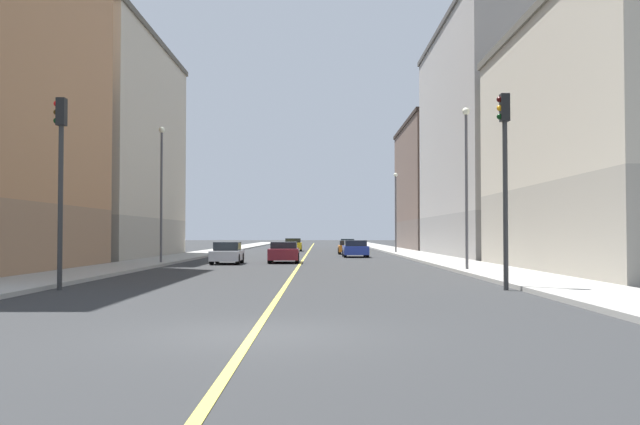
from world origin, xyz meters
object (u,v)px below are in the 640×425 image
(street_lamp_right_near, at_px, (164,181))
(car_blue, at_px, (358,249))
(car_yellow, at_px, (296,245))
(street_lamp_left_far, at_px, (399,204))
(traffic_light_right_near, at_px, (64,166))
(car_teal, at_px, (350,244))
(car_maroon, at_px, (287,252))
(car_silver, at_px, (230,253))
(car_orange, at_px, (351,247))
(building_left_far, at_px, (456,186))
(traffic_light_left_near, at_px, (508,164))
(street_lamp_left_near, at_px, (469,172))
(building_right_midblock, at_px, (89,149))
(building_left_mid, at_px, (513,140))

(street_lamp_right_near, bearing_deg, car_blue, 48.29)
(car_yellow, bearing_deg, street_lamp_left_far, -46.47)
(traffic_light_right_near, relative_size, car_yellow, 1.48)
(car_teal, xyz_separation_m, car_maroon, (-5.52, -38.06, 0.05))
(car_silver, bearing_deg, car_orange, 68.50)
(building_left_far, bearing_deg, car_orange, -126.41)
(traffic_light_left_near, bearing_deg, traffic_light_right_near, 180.00)
(car_teal, xyz_separation_m, car_yellow, (-6.13, -7.52, 0.06))
(car_yellow, xyz_separation_m, car_maroon, (0.61, -30.54, -0.02))
(building_left_far, relative_size, traffic_light_left_near, 3.43)
(building_left_far, distance_m, street_lamp_left_far, 18.68)
(street_lamp_left_near, height_order, street_lamp_right_near, street_lamp_right_near)
(car_orange, relative_size, car_teal, 1.03)
(building_right_midblock, height_order, traffic_light_left_near, building_right_midblock)
(building_left_far, xyz_separation_m, traffic_light_left_near, (-9.46, -58.17, -3.25))
(building_left_mid, height_order, car_teal, building_left_mid)
(building_left_mid, xyz_separation_m, building_right_midblock, (-33.31, -3.45, -1.10))
(car_orange, height_order, car_teal, car_teal)
(traffic_light_left_near, distance_m, street_lamp_left_near, 10.76)
(street_lamp_left_far, xyz_separation_m, car_blue, (-4.23, -9.40, -3.92))
(car_yellow, height_order, car_silver, car_yellow)
(traffic_light_left_near, relative_size, traffic_light_right_near, 1.02)
(building_left_mid, height_order, building_right_midblock, building_left_mid)
(traffic_light_right_near, xyz_separation_m, car_blue, (11.21, 32.34, -3.36))
(building_left_mid, relative_size, car_orange, 5.64)
(traffic_light_right_near, xyz_separation_m, car_yellow, (5.53, 52.17, -3.35))
(building_right_midblock, relative_size, traffic_light_left_near, 3.32)
(street_lamp_left_far, distance_m, car_silver, 25.62)
(building_left_mid, distance_m, street_lamp_left_near, 24.99)
(building_left_far, distance_m, street_lamp_right_near, 46.75)
(traffic_light_left_near, bearing_deg, street_lamp_left_near, 84.57)
(traffic_light_right_near, bearing_deg, building_right_midblock, 107.29)
(traffic_light_left_near, bearing_deg, car_blue, 95.67)
(building_left_far, relative_size, car_orange, 4.96)
(car_yellow, bearing_deg, building_right_midblock, -124.38)
(building_right_midblock, height_order, car_teal, building_right_midblock)
(street_lamp_right_near, distance_m, car_blue, 18.82)
(car_orange, bearing_deg, building_left_far, 53.59)
(street_lamp_left_far, height_order, car_yellow, street_lamp_left_far)
(street_lamp_right_near, relative_size, car_orange, 1.82)
(building_left_mid, relative_size, street_lamp_left_far, 3.39)
(building_right_midblock, bearing_deg, car_blue, 5.66)
(street_lamp_left_far, distance_m, car_blue, 11.03)
(building_right_midblock, relative_size, car_orange, 4.80)
(street_lamp_left_far, xyz_separation_m, car_silver, (-12.65, -21.92, -3.94))
(car_yellow, bearing_deg, car_orange, -64.33)
(car_silver, bearing_deg, car_blue, 56.07)
(car_orange, distance_m, car_yellow, 12.68)
(traffic_light_right_near, relative_size, car_teal, 1.45)
(traffic_light_left_near, distance_m, car_teal, 59.85)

